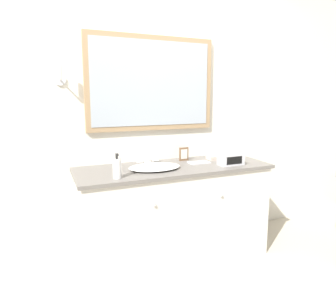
{
  "coord_description": "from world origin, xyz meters",
  "views": [
    {
      "loc": [
        -1.04,
        -2.01,
        1.45
      ],
      "look_at": [
        -0.06,
        0.33,
        1.05
      ],
      "focal_mm": 32.0,
      "sensor_mm": 36.0,
      "label": 1
    }
  ],
  "objects_px": {
    "soap_bottle": "(117,168)",
    "appliance_box": "(231,159)",
    "picture_frame": "(184,154)",
    "sink_basin": "(154,167)"
  },
  "relations": [
    {
      "from": "sink_basin",
      "to": "appliance_box",
      "type": "xyz_separation_m",
      "value": [
        0.68,
        -0.13,
        0.03
      ]
    },
    {
      "from": "soap_bottle",
      "to": "appliance_box",
      "type": "distance_m",
      "value": 1.04
    },
    {
      "from": "soap_bottle",
      "to": "picture_frame",
      "type": "xyz_separation_m",
      "value": [
        0.73,
        0.37,
        -0.01
      ]
    },
    {
      "from": "sink_basin",
      "to": "picture_frame",
      "type": "distance_m",
      "value": 0.42
    },
    {
      "from": "appliance_box",
      "to": "picture_frame",
      "type": "relative_size",
      "value": 1.74
    },
    {
      "from": "sink_basin",
      "to": "appliance_box",
      "type": "height_order",
      "value": "sink_basin"
    },
    {
      "from": "sink_basin",
      "to": "soap_bottle",
      "type": "xyz_separation_m",
      "value": [
        -0.36,
        -0.17,
        0.06
      ]
    },
    {
      "from": "soap_bottle",
      "to": "appliance_box",
      "type": "height_order",
      "value": "soap_bottle"
    },
    {
      "from": "sink_basin",
      "to": "appliance_box",
      "type": "bearing_deg",
      "value": -10.53
    },
    {
      "from": "picture_frame",
      "to": "soap_bottle",
      "type": "bearing_deg",
      "value": -153.14
    }
  ]
}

